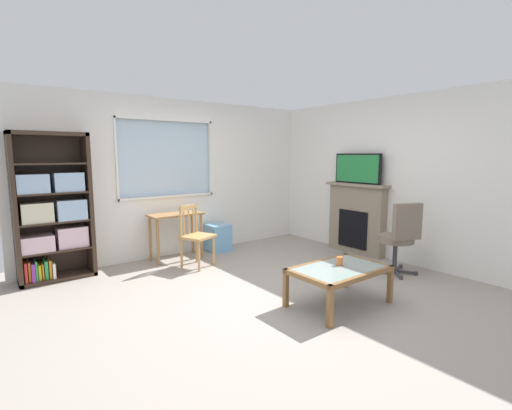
{
  "coord_description": "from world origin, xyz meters",
  "views": [
    {
      "loc": [
        -2.64,
        -3.24,
        1.63
      ],
      "look_at": [
        0.23,
        0.52,
        0.98
      ],
      "focal_mm": 25.87,
      "sensor_mm": 36.0,
      "label": 1
    }
  ],
  "objects_px": {
    "desk_under_window": "(176,223)",
    "office_chair": "(400,235)",
    "plastic_drawer_unit": "(217,238)",
    "coffee_table": "(339,272)",
    "sippy_cup": "(340,261)",
    "fireplace": "(356,218)",
    "wooden_chair": "(196,235)",
    "tv": "(358,169)",
    "bookshelf": "(52,212)"
  },
  "relations": [
    {
      "from": "coffee_table",
      "to": "sippy_cup",
      "type": "distance_m",
      "value": 0.14
    },
    {
      "from": "desk_under_window",
      "to": "coffee_table",
      "type": "relative_size",
      "value": 0.79
    },
    {
      "from": "bookshelf",
      "to": "wooden_chair",
      "type": "xyz_separation_m",
      "value": [
        1.73,
        -0.63,
        -0.43
      ]
    },
    {
      "from": "wooden_chair",
      "to": "sippy_cup",
      "type": "bearing_deg",
      "value": -73.33
    },
    {
      "from": "desk_under_window",
      "to": "wooden_chair",
      "type": "bearing_deg",
      "value": -82.95
    },
    {
      "from": "tv",
      "to": "plastic_drawer_unit",
      "type": "bearing_deg",
      "value": 139.52
    },
    {
      "from": "office_chair",
      "to": "coffee_table",
      "type": "relative_size",
      "value": 0.96
    },
    {
      "from": "plastic_drawer_unit",
      "to": "coffee_table",
      "type": "bearing_deg",
      "value": -93.09
    },
    {
      "from": "wooden_chair",
      "to": "fireplace",
      "type": "height_order",
      "value": "fireplace"
    },
    {
      "from": "tv",
      "to": "desk_under_window",
      "type": "bearing_deg",
      "value": 150.21
    },
    {
      "from": "plastic_drawer_unit",
      "to": "fireplace",
      "type": "height_order",
      "value": "fireplace"
    },
    {
      "from": "fireplace",
      "to": "tv",
      "type": "relative_size",
      "value": 1.34
    },
    {
      "from": "bookshelf",
      "to": "wooden_chair",
      "type": "bearing_deg",
      "value": -19.92
    },
    {
      "from": "bookshelf",
      "to": "desk_under_window",
      "type": "bearing_deg",
      "value": -3.75
    },
    {
      "from": "tv",
      "to": "coffee_table",
      "type": "height_order",
      "value": "tv"
    },
    {
      "from": "bookshelf",
      "to": "sippy_cup",
      "type": "xyz_separation_m",
      "value": [
        2.37,
        -2.76,
        -0.43
      ]
    },
    {
      "from": "bookshelf",
      "to": "desk_under_window",
      "type": "distance_m",
      "value": 1.7
    },
    {
      "from": "bookshelf",
      "to": "plastic_drawer_unit",
      "type": "xyz_separation_m",
      "value": [
        2.44,
        -0.06,
        -0.67
      ]
    },
    {
      "from": "desk_under_window",
      "to": "fireplace",
      "type": "relative_size",
      "value": 0.71
    },
    {
      "from": "tv",
      "to": "office_chair",
      "type": "bearing_deg",
      "value": -113.33
    },
    {
      "from": "desk_under_window",
      "to": "office_chair",
      "type": "relative_size",
      "value": 0.82
    },
    {
      "from": "wooden_chair",
      "to": "plastic_drawer_unit",
      "type": "bearing_deg",
      "value": 38.47
    },
    {
      "from": "sippy_cup",
      "to": "office_chair",
      "type": "bearing_deg",
      "value": 4.72
    },
    {
      "from": "fireplace",
      "to": "tv",
      "type": "bearing_deg",
      "value": 180.0
    },
    {
      "from": "desk_under_window",
      "to": "wooden_chair",
      "type": "distance_m",
      "value": 0.53
    },
    {
      "from": "plastic_drawer_unit",
      "to": "tv",
      "type": "xyz_separation_m",
      "value": [
        1.76,
        -1.5,
        1.17
      ]
    },
    {
      "from": "fireplace",
      "to": "coffee_table",
      "type": "relative_size",
      "value": 1.12
    },
    {
      "from": "fireplace",
      "to": "office_chair",
      "type": "distance_m",
      "value": 1.19
    },
    {
      "from": "tv",
      "to": "sippy_cup",
      "type": "bearing_deg",
      "value": -146.78
    },
    {
      "from": "office_chair",
      "to": "tv",
      "type": "bearing_deg",
      "value": 66.67
    },
    {
      "from": "wooden_chair",
      "to": "coffee_table",
      "type": "distance_m",
      "value": 2.27
    },
    {
      "from": "plastic_drawer_unit",
      "to": "coffee_table",
      "type": "relative_size",
      "value": 0.44
    },
    {
      "from": "office_chair",
      "to": "sippy_cup",
      "type": "distance_m",
      "value": 1.37
    },
    {
      "from": "bookshelf",
      "to": "tv",
      "type": "distance_m",
      "value": 4.51
    },
    {
      "from": "wooden_chair",
      "to": "desk_under_window",
      "type": "bearing_deg",
      "value": 97.05
    },
    {
      "from": "bookshelf",
      "to": "fireplace",
      "type": "xyz_separation_m",
      "value": [
        4.22,
        -1.56,
        -0.31
      ]
    },
    {
      "from": "plastic_drawer_unit",
      "to": "sippy_cup",
      "type": "bearing_deg",
      "value": -91.55
    },
    {
      "from": "desk_under_window",
      "to": "office_chair",
      "type": "xyz_separation_m",
      "value": [
        2.07,
        -2.54,
        -0.03
      ]
    },
    {
      "from": "tv",
      "to": "coffee_table",
      "type": "xyz_separation_m",
      "value": [
        -1.91,
        -1.26,
        -1.04
      ]
    },
    {
      "from": "wooden_chair",
      "to": "coffee_table",
      "type": "bearing_deg",
      "value": -75.61
    },
    {
      "from": "wooden_chair",
      "to": "coffee_table",
      "type": "height_order",
      "value": "wooden_chair"
    },
    {
      "from": "fireplace",
      "to": "desk_under_window",
      "type": "bearing_deg",
      "value": 150.39
    },
    {
      "from": "plastic_drawer_unit",
      "to": "office_chair",
      "type": "bearing_deg",
      "value": -63.51
    },
    {
      "from": "office_chair",
      "to": "sippy_cup",
      "type": "height_order",
      "value": "office_chair"
    },
    {
      "from": "plastic_drawer_unit",
      "to": "sippy_cup",
      "type": "distance_m",
      "value": 2.72
    },
    {
      "from": "bookshelf",
      "to": "sippy_cup",
      "type": "height_order",
      "value": "bookshelf"
    },
    {
      "from": "desk_under_window",
      "to": "office_chair",
      "type": "distance_m",
      "value": 3.28
    },
    {
      "from": "bookshelf",
      "to": "coffee_table",
      "type": "bearing_deg",
      "value": -50.95
    },
    {
      "from": "fireplace",
      "to": "sippy_cup",
      "type": "relative_size",
      "value": 12.89
    },
    {
      "from": "plastic_drawer_unit",
      "to": "fireplace",
      "type": "bearing_deg",
      "value": -40.19
    }
  ]
}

